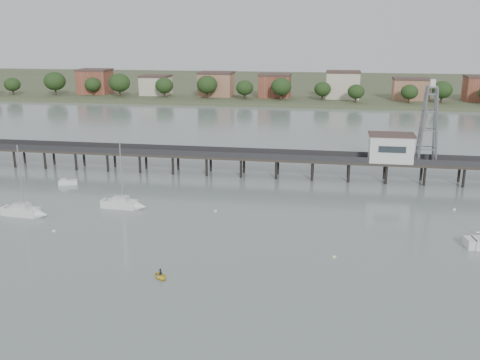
# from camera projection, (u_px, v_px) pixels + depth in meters

# --- Properties ---
(ground_plane) EXTENTS (500.00, 500.00, 0.00)m
(ground_plane) POSITION_uv_depth(u_px,v_px,m) (175.00, 340.00, 49.93)
(ground_plane) COLOR gray
(ground_plane) RESTS_ON ground
(pier) EXTENTS (150.00, 5.00, 5.50)m
(pier) POSITION_uv_depth(u_px,v_px,m) (260.00, 157.00, 105.90)
(pier) COLOR #2D2823
(pier) RESTS_ON ground
(pier_building) EXTENTS (8.40, 5.40, 5.30)m
(pier_building) POSITION_uv_depth(u_px,v_px,m) (391.00, 147.00, 101.12)
(pier_building) COLOR silver
(pier_building) RESTS_ON ground
(lattice_tower) EXTENTS (3.20, 3.20, 15.50)m
(lattice_tower) POSITION_uv_depth(u_px,v_px,m) (429.00, 125.00, 98.89)
(lattice_tower) COLOR slate
(lattice_tower) RESTS_ON ground
(sailboat_a) EXTENTS (7.23, 2.62, 11.83)m
(sailboat_a) POSITION_uv_depth(u_px,v_px,m) (28.00, 212.00, 83.37)
(sailboat_a) COLOR white
(sailboat_a) RESTS_ON ground
(sailboat_b) EXTENTS (7.00, 2.27, 11.58)m
(sailboat_b) POSITION_uv_depth(u_px,v_px,m) (127.00, 205.00, 87.01)
(sailboat_b) COLOR white
(sailboat_b) RESTS_ON ground
(white_tender) EXTENTS (3.73, 2.70, 1.34)m
(white_tender) POSITION_uv_depth(u_px,v_px,m) (67.00, 182.00, 100.65)
(white_tender) COLOR white
(white_tender) RESTS_ON ground
(yellow_dinghy) EXTENTS (1.63, 1.42, 2.36)m
(yellow_dinghy) POSITION_uv_depth(u_px,v_px,m) (161.00, 278.00, 62.58)
(yellow_dinghy) COLOR yellow
(yellow_dinghy) RESTS_ON ground
(dinghy_occupant) EXTENTS (0.48, 1.02, 0.23)m
(dinghy_occupant) POSITION_uv_depth(u_px,v_px,m) (161.00, 278.00, 62.58)
(dinghy_occupant) COLOR black
(dinghy_occupant) RESTS_ON ground
(mooring_buoys) EXTENTS (85.28, 22.84, 0.39)m
(mooring_buoys) POSITION_uv_depth(u_px,v_px,m) (275.00, 229.00, 77.87)
(mooring_buoys) COLOR #F6F4BF
(mooring_buoys) RESTS_ON ground
(far_shore) EXTENTS (500.00, 170.00, 10.40)m
(far_shore) POSITION_uv_depth(u_px,v_px,m) (306.00, 85.00, 277.19)
(far_shore) COLOR #475133
(far_shore) RESTS_ON ground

